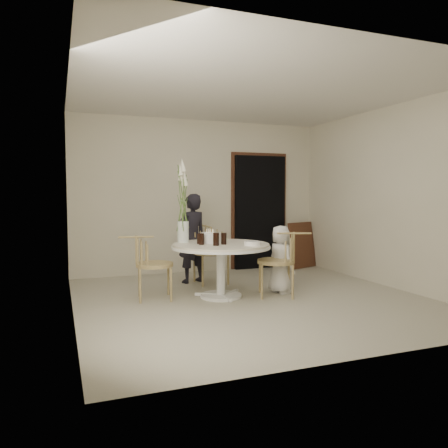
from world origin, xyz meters
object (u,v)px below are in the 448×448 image
object	(u,v)px
chair_left	(145,258)
girl	(192,238)
table	(221,252)
chair_far	(208,245)
boy	(281,259)
birthday_cake	(210,238)
flower_vase	(183,207)
chair_right	(285,255)

from	to	relation	value
chair_left	girl	distance (m)	1.25
table	chair_far	size ratio (longest dim) A/B	1.48
girl	boy	size ratio (longest dim) A/B	1.47
girl	birthday_cake	distance (m)	0.98
girl	boy	bearing A→B (deg)	112.10
flower_vase	chair_right	bearing A→B (deg)	-24.74
chair_left	flower_vase	xyz separation A→B (m)	(0.55, 0.11, 0.66)
chair_far	flower_vase	distance (m)	1.12
chair_far	chair_left	distance (m)	1.41
chair_far	chair_left	xyz separation A→B (m)	(-1.15, -0.81, -0.03)
chair_left	flower_vase	bearing A→B (deg)	-70.17
table	chair_far	world-z (taller)	chair_far
chair_far	chair_left	size ratio (longest dim) A/B	1.05
chair_right	girl	bearing A→B (deg)	-123.61
chair_far	chair_right	distance (m)	1.45
girl	flower_vase	xyz separation A→B (m)	(-0.35, -0.75, 0.51)
birthday_cake	flower_vase	world-z (taller)	flower_vase
chair_left	birthday_cake	world-z (taller)	birthday_cake
table	chair_left	xyz separation A→B (m)	(-0.98, 0.23, -0.06)
table	boy	bearing A→B (deg)	-3.20
chair_right	boy	xyz separation A→B (m)	(0.04, 0.19, -0.09)
chair_left	table	bearing A→B (deg)	-94.99
chair_left	girl	xyz separation A→B (m)	(0.90, 0.86, 0.15)
chair_far	birthday_cake	xyz separation A→B (m)	(-0.28, -0.92, 0.22)
table	birthday_cake	size ratio (longest dim) A/B	4.67
birthday_cake	flower_vase	xyz separation A→B (m)	(-0.32, 0.22, 0.41)
chair_left	birthday_cake	distance (m)	0.91
boy	flower_vase	distance (m)	1.55
table	birthday_cake	distance (m)	0.25
chair_right	flower_vase	distance (m)	1.54
chair_far	chair_right	xyz separation A→B (m)	(0.67, -1.28, -0.01)
chair_right	birthday_cake	size ratio (longest dim) A/B	3.10
girl	flower_vase	size ratio (longest dim) A/B	1.21
table	chair_right	world-z (taller)	chair_right
boy	birthday_cake	distance (m)	1.05
table	birthday_cake	bearing A→B (deg)	130.92
boy	birthday_cake	xyz separation A→B (m)	(-0.99, 0.17, 0.32)
chair_right	chair_left	size ratio (longest dim) A/B	1.03
chair_left	boy	bearing A→B (deg)	-90.22
boy	birthday_cake	bearing A→B (deg)	71.25
flower_vase	girl	bearing A→B (deg)	65.07
girl	boy	distance (m)	1.51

